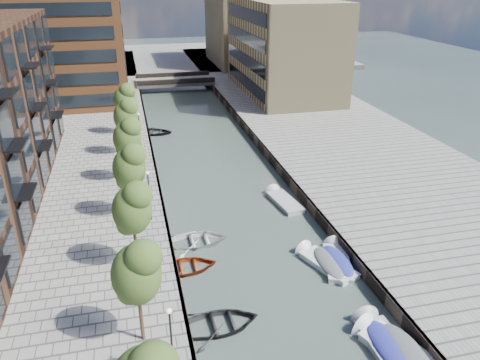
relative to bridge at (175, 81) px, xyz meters
name	(u,v)px	position (x,y,z in m)	size (l,w,h in m)	color
water	(207,153)	(0.00, -32.00, -1.39)	(300.00, 300.00, 0.00)	#38473F
quay_right	(339,138)	(16.00, -32.00, -0.89)	(20.00, 140.00, 1.00)	gray
quay_wall_left	(152,153)	(-6.10, -32.00, -0.89)	(0.25, 140.00, 1.00)	#332823
quay_wall_right	(259,144)	(6.10, -32.00, -0.89)	(0.25, 140.00, 1.00)	#332823
far_closure	(161,59)	(0.00, 28.00, -0.89)	(80.00, 40.00, 1.00)	gray
tan_block_near	(283,47)	(16.00, -10.00, 6.61)	(12.00, 25.00, 14.00)	tan
tan_block_far	(242,23)	(16.00, 16.00, 7.61)	(12.00, 20.00, 16.00)	tan
bridge	(175,81)	(0.00, 0.00, 0.00)	(13.00, 6.00, 1.30)	gray
tree_1	(136,271)	(-8.50, -61.00, 3.92)	(2.50, 2.50, 5.95)	#382619
tree_2	(132,207)	(-8.50, -54.00, 3.92)	(2.50, 2.50, 5.95)	#382619
tree_3	(129,165)	(-8.50, -47.00, 3.92)	(2.50, 2.50, 5.95)	#382619
tree_4	(127,136)	(-8.50, -40.00, 3.92)	(2.50, 2.50, 5.95)	#382619
tree_5	(125,115)	(-8.50, -33.00, 3.92)	(2.50, 2.50, 5.95)	#382619
tree_6	(124,98)	(-8.50, -26.00, 3.92)	(2.50, 2.50, 5.95)	#382619
lamp_0	(171,337)	(-7.20, -64.00, 2.12)	(0.24, 0.24, 4.12)	black
lamp_1	(149,191)	(-7.20, -48.00, 2.12)	(0.24, 0.24, 4.12)	black
lamp_2	(139,128)	(-7.20, -32.00, 2.12)	(0.24, 0.24, 4.12)	black
sloop_0	(219,328)	(-4.24, -60.04, -1.39)	(3.43, 4.81, 1.00)	black
sloop_2	(185,270)	(-5.40, -53.91, -1.39)	(3.21, 4.49, 0.93)	maroon
sloop_3	(197,244)	(-4.11, -50.78, -1.39)	(3.52, 4.93, 1.02)	white
sloop_4	(154,134)	(-5.40, -23.78, -1.39)	(3.42, 4.79, 0.99)	black
motorboat_0	(385,345)	(4.23, -63.76, -1.17)	(1.89, 5.39, 1.79)	#B1B1AF
motorboat_1	(399,351)	(4.70, -64.33, -1.16)	(3.91, 5.90, 1.86)	white
motorboat_2	(282,200)	(4.36, -45.50, -1.30)	(2.32, 4.95, 1.59)	#BAB9B7
motorboat_3	(337,260)	(5.14, -55.48, -1.20)	(3.05, 5.07, 1.60)	silver
motorboat_4	(324,262)	(4.11, -55.56, -1.20)	(3.24, 5.04, 1.59)	white
car	(256,92)	(11.25, -12.15, 0.28)	(1.57, 3.91, 1.33)	#A2A3A6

